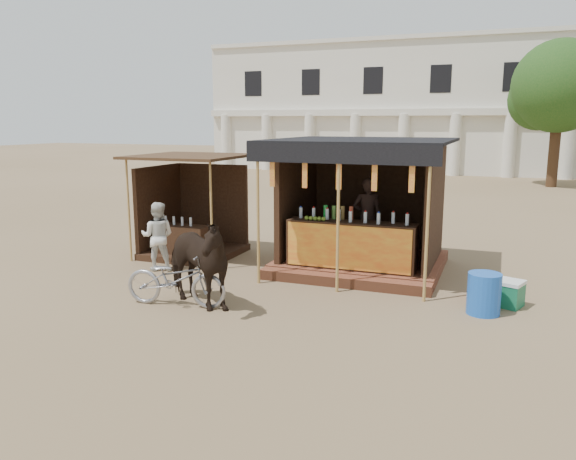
{
  "coord_description": "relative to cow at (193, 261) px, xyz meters",
  "views": [
    {
      "loc": [
        3.76,
        -8.2,
        3.13
      ],
      "look_at": [
        0.0,
        1.6,
        1.1
      ],
      "focal_mm": 35.0,
      "sensor_mm": 36.0,
      "label": 1
    }
  ],
  "objects": [
    {
      "name": "motorbike",
      "position": [
        -0.29,
        -0.11,
        -0.32
      ],
      "size": [
        1.87,
        0.86,
        0.95
      ],
      "primitive_type": "imported",
      "rotation": [
        0.0,
        0.0,
        1.7
      ],
      "color": "#96989F",
      "rests_on": "ground"
    },
    {
      "name": "secondary_stall",
      "position": [
        -2.1,
        3.35,
        0.06
      ],
      "size": [
        2.4,
        2.4,
        2.38
      ],
      "color": "#372214",
      "rests_on": "ground"
    },
    {
      "name": "red_crate",
      "position": [
        4.63,
        2.11,
        -0.65
      ],
      "size": [
        0.38,
        0.39,
        0.28
      ],
      "primitive_type": "cube",
      "rotation": [
        0.0,
        0.0,
        -0.04
      ],
      "color": "maroon",
      "rests_on": "ground"
    },
    {
      "name": "bystander",
      "position": [
        -1.95,
        1.84,
        -0.06
      ],
      "size": [
        0.86,
        0.76,
        1.47
      ],
      "primitive_type": "imported",
      "rotation": [
        0.0,
        0.0,
        3.48
      ],
      "color": "silver",
      "rests_on": "ground"
    },
    {
      "name": "cooler",
      "position": [
        4.97,
        1.94,
        -0.56
      ],
      "size": [
        0.75,
        0.63,
        0.46
      ],
      "color": "#176A42",
      "rests_on": "ground"
    },
    {
      "name": "tree",
      "position": [
        6.88,
        22.26,
        3.84
      ],
      "size": [
        4.5,
        4.4,
        7.0
      ],
      "color": "#382314",
      "rests_on": "ground"
    },
    {
      "name": "cow",
      "position": [
        0.0,
        0.0,
        0.0
      ],
      "size": [
        2.06,
        1.56,
        1.58
      ],
      "primitive_type": "imported",
      "rotation": [
        0.0,
        0.0,
        1.14
      ],
      "color": "black",
      "rests_on": "ground"
    },
    {
      "name": "blue_barrel",
      "position": [
        4.67,
        1.35,
        -0.44
      ],
      "size": [
        0.69,
        0.69,
        0.69
      ],
      "primitive_type": "cylinder",
      "rotation": [
        0.0,
        0.0,
        -0.35
      ],
      "color": "blue",
      "rests_on": "ground"
    },
    {
      "name": "main_stall",
      "position": [
        2.07,
        3.47,
        0.24
      ],
      "size": [
        3.6,
        3.61,
        2.78
      ],
      "color": "brown",
      "rests_on": "ground"
    },
    {
      "name": "ground",
      "position": [
        1.07,
        0.11,
        -0.79
      ],
      "size": [
        120.0,
        120.0,
        0.0
      ],
      "primitive_type": "plane",
      "color": "#846B4C",
      "rests_on": "ground"
    },
    {
      "name": "background_building",
      "position": [
        -0.93,
        30.06,
        3.19
      ],
      "size": [
        26.0,
        7.45,
        8.18
      ],
      "color": "silver",
      "rests_on": "ground"
    }
  ]
}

